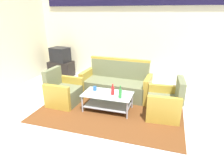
# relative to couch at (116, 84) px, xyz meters

# --- Properties ---
(ground_plane) EXTENTS (14.00, 14.00, 0.00)m
(ground_plane) POSITION_rel_couch_xyz_m (0.12, -1.50, -0.32)
(ground_plane) COLOR white
(wall_back) EXTENTS (6.52, 0.19, 2.80)m
(wall_back) POSITION_rel_couch_xyz_m (0.12, 1.55, 1.16)
(wall_back) COLOR beige
(wall_back) RESTS_ON ground
(rug) EXTENTS (3.21, 2.27, 0.01)m
(rug) POSITION_rel_couch_xyz_m (0.09, -0.74, -0.31)
(rug) COLOR brown
(rug) RESTS_ON ground
(couch) EXTENTS (1.83, 0.82, 0.96)m
(couch) POSITION_rel_couch_xyz_m (0.00, 0.00, 0.00)
(couch) COLOR #6B704C
(couch) RESTS_ON rug
(armchair_left) EXTENTS (0.73, 0.79, 0.85)m
(armchair_left) POSITION_rel_couch_xyz_m (-1.10, -0.82, -0.03)
(armchair_left) COLOR #6B704C
(armchair_left) RESTS_ON rug
(armchair_right) EXTENTS (0.75, 0.81, 0.85)m
(armchair_right) POSITION_rel_couch_xyz_m (1.28, -0.73, -0.03)
(armchair_right) COLOR #6B704C
(armchair_right) RESTS_ON rug
(coffee_table) EXTENTS (1.10, 0.60, 0.40)m
(coffee_table) POSITION_rel_couch_xyz_m (0.04, -0.85, -0.04)
(coffee_table) COLOR silver
(coffee_table) RESTS_ON rug
(bottle_green) EXTENTS (0.07, 0.07, 0.28)m
(bottle_green) POSITION_rel_couch_xyz_m (0.36, -0.98, 0.20)
(bottle_green) COLOR #2D8C38
(bottle_green) RESTS_ON coffee_table
(bottle_red) EXTENTS (0.07, 0.07, 0.25)m
(bottle_red) POSITION_rel_couch_xyz_m (0.16, -0.86, 0.19)
(bottle_red) COLOR red
(bottle_red) RESTS_ON coffee_table
(cup) EXTENTS (0.08, 0.08, 0.10)m
(cup) POSITION_rel_couch_xyz_m (-0.31, -0.75, 0.14)
(cup) COLOR #2659A5
(cup) RESTS_ON coffee_table
(tv_stand) EXTENTS (0.80, 0.50, 0.52)m
(tv_stand) POSITION_rel_couch_xyz_m (-2.29, 1.05, -0.06)
(tv_stand) COLOR black
(tv_stand) RESTS_ON ground
(television) EXTENTS (0.68, 0.56, 0.48)m
(television) POSITION_rel_couch_xyz_m (-2.29, 1.05, 0.44)
(television) COLOR black
(television) RESTS_ON tv_stand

